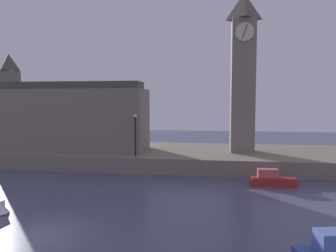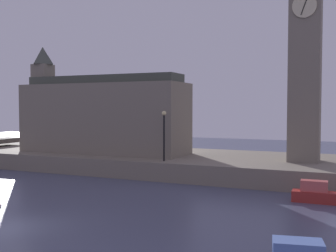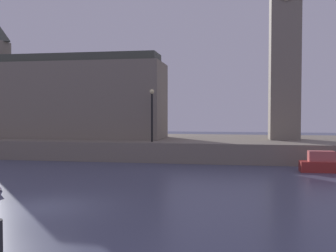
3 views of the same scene
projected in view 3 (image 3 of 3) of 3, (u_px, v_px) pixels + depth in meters
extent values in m
plane|color=#474C66|center=(42.00, 208.00, 15.72)|extent=(120.00, 120.00, 0.00)
cube|color=slate|center=(149.00, 146.00, 35.40)|extent=(70.00, 12.00, 1.50)
cube|color=slate|center=(285.00, 58.00, 32.83)|extent=(2.38, 2.38, 13.54)
cube|color=slate|center=(73.00, 101.00, 35.15)|extent=(16.26, 5.08, 6.53)
cube|color=#42473D|center=(73.00, 60.00, 35.01)|extent=(15.45, 3.05, 0.80)
cylinder|color=black|center=(152.00, 118.00, 30.37)|extent=(0.16, 0.16, 3.69)
sphere|color=#F2E099|center=(152.00, 92.00, 30.29)|extent=(0.36, 0.36, 0.36)
cube|color=maroon|center=(328.00, 167.00, 24.98)|extent=(3.43, 1.10, 0.67)
cube|color=#CC5651|center=(321.00, 156.00, 25.02)|extent=(1.60, 0.76, 0.67)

